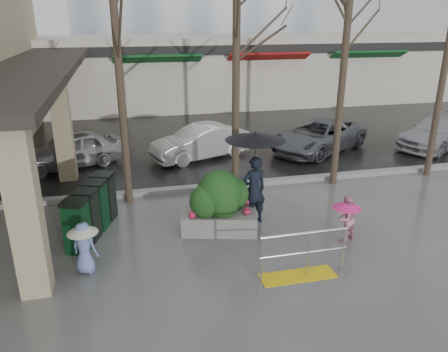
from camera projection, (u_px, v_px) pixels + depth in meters
name	position (u px, v px, depth m)	size (l,w,h in m)	color
ground	(224.00, 255.00, 9.95)	(120.00, 120.00, 0.00)	#51514F
street_asphalt	(150.00, 95.00, 30.03)	(120.00, 36.00, 0.01)	black
curb	(194.00, 188.00, 13.58)	(120.00, 0.30, 0.15)	gray
canopy_slab	(34.00, 62.00, 14.96)	(2.80, 18.00, 0.25)	#2D2823
pillar_front	(25.00, 211.00, 8.05)	(0.55, 0.55, 3.50)	tan
pillar_back	(63.00, 128.00, 13.98)	(0.55, 0.55, 3.50)	tan
storefront_row	(187.00, 71.00, 26.09)	(34.00, 6.74, 4.00)	beige
handrail	(301.00, 260.00, 9.02)	(1.90, 0.50, 1.03)	yellow
tree_west	(115.00, 17.00, 11.05)	(3.20, 3.20, 6.80)	#382B21
tree_midwest	(237.00, 11.00, 11.69)	(3.20, 3.20, 7.00)	#382B21
tree_mideast	(347.00, 26.00, 12.53)	(3.20, 3.20, 6.50)	#382B21
woman	(255.00, 167.00, 11.02)	(1.52, 1.52, 2.46)	black
child_pink	(346.00, 215.00, 10.40)	(0.69, 0.69, 1.14)	pink
child_blue	(84.00, 243.00, 9.08)	(0.66, 0.64, 1.15)	#6D83C2
planter	(220.00, 202.00, 10.84)	(2.02, 1.34, 1.62)	gray
news_boxes	(92.00, 210.00, 10.74)	(1.23, 2.31, 1.27)	#0C381A
car_a	(69.00, 150.00, 15.52)	(1.49, 3.70, 1.26)	#ABABB0
car_b	(201.00, 142.00, 16.50)	(1.33, 3.82, 1.26)	white
car_c	(319.00, 136.00, 17.39)	(2.09, 4.53, 1.26)	slate
car_d	(439.00, 132.00, 17.93)	(1.77, 4.34, 1.26)	#B0B0B5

